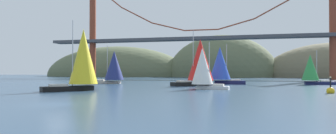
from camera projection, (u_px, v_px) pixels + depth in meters
ground_plane at (58, 104)px, 29.20m from camera, size 360.00×360.00×0.00m
headland_left at (116, 76)px, 173.68m from camera, size 85.75×44.00×34.17m
headland_center at (222, 77)px, 158.59m from camera, size 57.78×44.00×43.78m
suspension_bridge at (201, 34)px, 121.36m from camera, size 132.13×6.00×41.47m
sailboat_red_spinnaker at (200, 61)px, 66.34m from camera, size 9.99×9.45×11.95m
sailboat_yellow_sail at (82, 59)px, 49.65m from camera, size 8.35×8.95×11.35m
sailboat_blue_spinnaker at (221, 64)px, 72.58m from camera, size 8.67×5.38×9.60m
sailboat_green_sail at (311, 69)px, 70.01m from camera, size 7.12×3.84×7.93m
sailboat_white_mainsail at (203, 67)px, 52.98m from camera, size 6.67×3.98×8.25m
sailboat_navy_sail at (113, 67)px, 75.70m from camera, size 9.45×5.45×9.55m
channel_buoy at (331, 91)px, 43.15m from camera, size 1.10×1.10×2.64m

